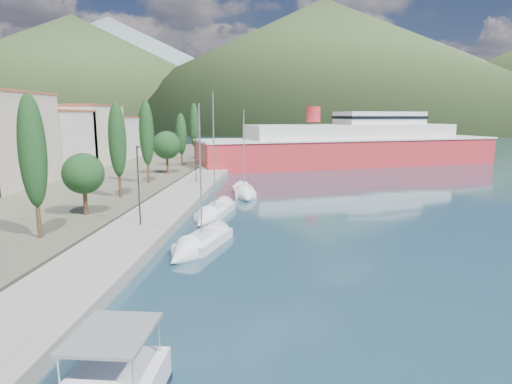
{
  "coord_description": "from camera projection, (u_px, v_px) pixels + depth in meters",
  "views": [
    {
      "loc": [
        1.87,
        -17.43,
        9.13
      ],
      "look_at": [
        0.0,
        14.0,
        3.5
      ],
      "focal_mm": 30.0,
      "sensor_mm": 36.0,
      "label": 1
    }
  ],
  "objects": [
    {
      "name": "ferry",
      "position": [
        352.0,
        146.0,
        79.94
      ],
      "size": [
        57.62,
        31.86,
        11.34
      ],
      "color": "red",
      "rests_on": "ground"
    },
    {
      "name": "sailboat_near",
      "position": [
        193.0,
        249.0,
        28.79
      ],
      "size": [
        4.1,
        7.85,
        10.81
      ],
      "color": "silver",
      "rests_on": "ground"
    },
    {
      "name": "hills_near",
      "position": [
        393.0,
        69.0,
        370.48
      ],
      "size": [
        1010.0,
        520.0,
        115.0
      ],
      "color": "#344824",
      "rests_on": "ground"
    },
    {
      "name": "tree_row",
      "position": [
        141.0,
        144.0,
        51.05
      ],
      "size": [
        4.08,
        65.86,
        10.79
      ],
      "color": "#47301E",
      "rests_on": "land_strip"
    },
    {
      "name": "lamp_posts",
      "position": [
        140.0,
        182.0,
        32.85
      ],
      "size": [
        0.15,
        43.82,
        6.06
      ],
      "color": "#2D2D33",
      "rests_on": "quay"
    },
    {
      "name": "sailboat_far",
      "position": [
        245.0,
        195.0,
        48.26
      ],
      "size": [
        3.57,
        7.57,
        10.7
      ],
      "color": "silver",
      "rests_on": "ground"
    },
    {
      "name": "town_buildings",
      "position": [
        23.0,
        143.0,
        56.01
      ],
      "size": [
        9.2,
        69.2,
        11.3
      ],
      "color": "beige",
      "rests_on": "land_strip"
    },
    {
      "name": "ground",
      "position": [
        276.0,
        145.0,
        136.76
      ],
      "size": [
        1400.0,
        1400.0,
        0.0
      ],
      "primitive_type": "plane",
      "color": "#203D4D"
    },
    {
      "name": "sailboat_mid",
      "position": [
        210.0,
        216.0,
        38.06
      ],
      "size": [
        3.33,
        8.64,
        12.11
      ],
      "color": "silver",
      "rests_on": "ground"
    },
    {
      "name": "quay",
      "position": [
        177.0,
        200.0,
        44.85
      ],
      "size": [
        5.0,
        88.0,
        0.8
      ],
      "primitive_type": "cube",
      "color": "gray",
      "rests_on": "ground"
    },
    {
      "name": "hills_far",
      "position": [
        379.0,
        67.0,
        605.09
      ],
      "size": [
        1480.0,
        900.0,
        180.0
      ],
      "color": "slate",
      "rests_on": "ground"
    }
  ]
}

